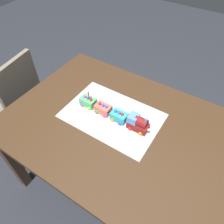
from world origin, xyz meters
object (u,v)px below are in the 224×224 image
object	(u,v)px
dining_table	(118,135)
cake_locomotive	(138,123)
birthday_candle	(88,94)
chair	(15,97)
cake_car_caboose_coral	(103,109)
cake_car_gondola_mint_green	(88,102)
cake_car_flatbed_turquoise	(119,116)

from	to	relation	value
dining_table	cake_locomotive	xyz separation A→B (m)	(-0.11, -0.04, 0.16)
dining_table	birthday_candle	distance (m)	0.33
birthday_candle	chair	bearing A→B (deg)	5.02
cake_car_caboose_coral	cake_locomotive	bearing A→B (deg)	180.00
chair	cake_car_gondola_mint_green	distance (m)	0.84
cake_car_gondola_mint_green	birthday_candle	world-z (taller)	birthday_candle
cake_car_flatbed_turquoise	cake_car_caboose_coral	distance (m)	0.12
chair	cake_locomotive	size ratio (longest dim) A/B	6.14
cake_locomotive	birthday_candle	size ratio (longest dim) A/B	2.32
cake_car_flatbed_turquoise	cake_car_gondola_mint_green	world-z (taller)	same
cake_car_flatbed_turquoise	cake_car_caboose_coral	bearing A→B (deg)	0.00
dining_table	cake_car_flatbed_turquoise	xyz separation A→B (m)	(0.02, -0.04, 0.14)
cake_locomotive	cake_car_caboose_coral	distance (m)	0.25
chair	cake_car_caboose_coral	bearing A→B (deg)	85.27
birthday_candle	dining_table	bearing A→B (deg)	171.90
cake_car_caboose_coral	cake_car_gondola_mint_green	xyz separation A→B (m)	(0.12, 0.00, 0.00)
cake_car_flatbed_turquoise	cake_car_gondola_mint_green	size ratio (longest dim) A/B	1.00
dining_table	cake_locomotive	world-z (taller)	cake_locomotive
cake_car_gondola_mint_green	cake_car_flatbed_turquoise	bearing A→B (deg)	180.00
cake_car_caboose_coral	cake_car_gondola_mint_green	bearing A→B (deg)	0.00
dining_table	cake_locomotive	size ratio (longest dim) A/B	10.00
cake_car_caboose_coral	cake_car_flatbed_turquoise	bearing A→B (deg)	180.00
dining_table	cake_car_flatbed_turquoise	size ratio (longest dim) A/B	14.00
cake_car_flatbed_turquoise	chair	bearing A→B (deg)	3.90
cake_locomotive	cake_car_caboose_coral	size ratio (longest dim) A/B	1.40
cake_car_gondola_mint_green	birthday_candle	xyz separation A→B (m)	(-0.01, 0.00, 0.07)
chair	cake_car_gondola_mint_green	bearing A→B (deg)	85.93
chair	birthday_candle	bearing A→B (deg)	85.88
dining_table	cake_car_caboose_coral	bearing A→B (deg)	-14.29
dining_table	cake_car_gondola_mint_green	distance (m)	0.29
chair	cake_locomotive	distance (m)	1.19
cake_car_flatbed_turquoise	cake_car_caboose_coral	size ratio (longest dim) A/B	1.00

